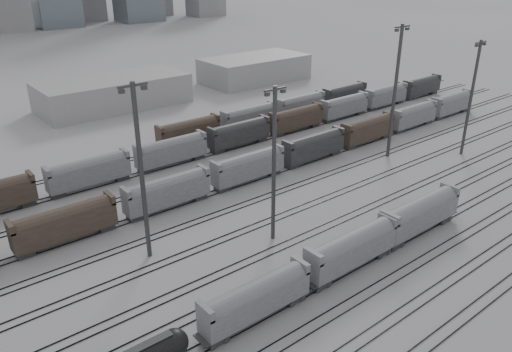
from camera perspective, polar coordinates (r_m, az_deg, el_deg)
ground at (r=68.47m, az=10.59°, el=-11.15°), size 900.00×900.00×0.00m
tracks at (r=78.85m, az=1.01°, el=-5.55°), size 220.00×71.50×0.16m
hopper_car_a at (r=58.50m, az=-0.01°, el=-13.69°), size 14.41×2.86×5.15m
hopper_car_b at (r=68.00m, az=10.90°, el=-8.03°), size 15.30×3.04×5.47m
hopper_car_c at (r=78.99m, az=18.25°, el=-3.99°), size 15.81×3.14×5.65m
light_mast_b at (r=66.84m, az=-12.99°, el=0.69°), size 3.98×0.64×24.88m
light_mast_c at (r=69.90m, az=2.07°, el=1.57°), size 3.71×0.59×23.19m
light_mast_d at (r=104.71m, az=15.62°, el=9.51°), size 4.32×0.69×26.99m
light_mast_e at (r=111.47m, az=23.39°, el=8.38°), size 3.81×0.61×23.82m
bg_string_near at (r=92.29m, az=-0.90°, el=0.93°), size 151.00×3.00×5.60m
bg_string_mid at (r=109.82m, az=-1.93°, el=4.76°), size 151.00×3.00×5.60m
bg_string_far at (r=126.22m, az=2.26°, el=7.34°), size 66.00×3.00×5.60m
warehouse_mid at (r=145.14m, az=-15.94°, el=9.15°), size 40.00×18.00×8.00m
warehouse_right at (r=170.21m, az=-0.13°, el=12.15°), size 35.00×18.00×8.00m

